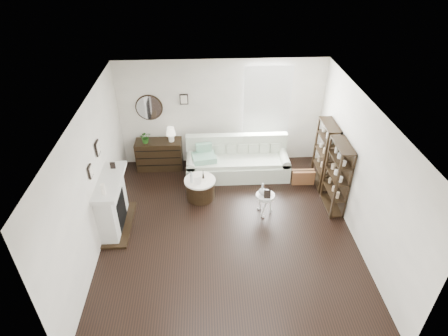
{
  "coord_description": "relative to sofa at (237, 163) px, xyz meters",
  "views": [
    {
      "loc": [
        -0.39,
        -5.66,
        5.32
      ],
      "look_at": [
        -0.04,
        0.8,
        1.02
      ],
      "focal_mm": 30.0,
      "sensor_mm": 36.0,
      "label": 1
    }
  ],
  "objects": [
    {
      "name": "eiffel_drum",
      "position": [
        -0.84,
        -0.87,
        0.27
      ],
      "size": [
        0.15,
        0.15,
        0.21
      ],
      "primitive_type": null,
      "rotation": [
        0.0,
        0.0,
        -0.27
      ],
      "color": "black",
      "rests_on": "drum_table"
    },
    {
      "name": "flask_ped",
      "position": [
        0.4,
        -1.53,
        0.31
      ],
      "size": [
        0.15,
        0.15,
        0.28
      ],
      "primitive_type": null,
      "color": "silver",
      "rests_on": "pedestal_table"
    },
    {
      "name": "suitcase",
      "position": [
        1.54,
        -0.5,
        -0.14
      ],
      "size": [
        0.54,
        0.19,
        0.36
      ],
      "primitive_type": "cube",
      "rotation": [
        0.0,
        0.0,
        -0.01
      ],
      "color": "brown",
      "rests_on": "ground"
    },
    {
      "name": "dresser",
      "position": [
        -1.94,
        0.39,
        0.06
      ],
      "size": [
        1.14,
        0.49,
        0.76
      ],
      "color": "black",
      "rests_on": "ground"
    },
    {
      "name": "room",
      "position": [
        0.38,
        0.62,
        1.28
      ],
      "size": [
        5.5,
        5.5,
        5.5
      ],
      "color": "black",
      "rests_on": "ground"
    },
    {
      "name": "shelf_unit_near",
      "position": [
        1.98,
        -1.43,
        0.48
      ],
      "size": [
        0.3,
        0.8,
        1.6
      ],
      "color": "black",
      "rests_on": "ground"
    },
    {
      "name": "sofa",
      "position": [
        0.0,
        0.0,
        0.0
      ],
      "size": [
        2.49,
        0.86,
        0.97
      ],
      "color": "beige",
      "rests_on": "ground"
    },
    {
      "name": "card_frame_ped",
      "position": [
        0.48,
        -1.65,
        0.27
      ],
      "size": [
        0.14,
        0.06,
        0.19
      ],
      "primitive_type": "cube",
      "rotation": [
        -0.21,
        0.0,
        -0.07
      ],
      "color": "black",
      "rests_on": "pedestal_table"
    },
    {
      "name": "bottle_drum",
      "position": [
        -1.09,
        -1.0,
        0.31
      ],
      "size": [
        0.07,
        0.07,
        0.28
      ],
      "primitive_type": "cylinder",
      "color": "silver",
      "rests_on": "drum_table"
    },
    {
      "name": "card_frame_drum",
      "position": [
        -0.96,
        -1.1,
        0.26
      ],
      "size": [
        0.14,
        0.09,
        0.18
      ],
      "primitive_type": "cube",
      "rotation": [
        -0.21,
        0.0,
        0.31
      ],
      "color": "white",
      "rests_on": "drum_table"
    },
    {
      "name": "potted_plant",
      "position": [
        -2.22,
        0.35,
        0.59
      ],
      "size": [
        0.31,
        0.28,
        0.3
      ],
      "primitive_type": "imported",
      "rotation": [
        0.0,
        0.0,
        0.2
      ],
      "color": "#205317",
      "rests_on": "dresser"
    },
    {
      "name": "shelf_unit_far",
      "position": [
        1.98,
        -0.53,
        0.48
      ],
      "size": [
        0.3,
        0.8,
        1.6
      ],
      "color": "black",
      "rests_on": "ground"
    },
    {
      "name": "fireplace",
      "position": [
        -2.67,
        -1.78,
        0.22
      ],
      "size": [
        0.5,
        1.4,
        1.84
      ],
      "color": "silver",
      "rests_on": "ground"
    },
    {
      "name": "quilt",
      "position": [
        -0.81,
        -0.12,
        0.25
      ],
      "size": [
        0.62,
        0.54,
        0.14
      ],
      "primitive_type": "cube",
      "rotation": [
        0.0,
        0.0,
        0.18
      ],
      "color": "#227C56",
      "rests_on": "sofa"
    },
    {
      "name": "drum_table",
      "position": [
        -0.92,
        -0.92,
        -0.07
      ],
      "size": [
        0.7,
        0.7,
        0.49
      ],
      "rotation": [
        0.0,
        0.0,
        0.12
      ],
      "color": "black",
      "rests_on": "ground"
    },
    {
      "name": "pedestal_table",
      "position": [
        0.47,
        -1.55,
        0.13
      ],
      "size": [
        0.41,
        0.41,
        0.49
      ],
      "rotation": [
        0.0,
        0.0,
        -0.23
      ],
      "color": "white",
      "rests_on": "ground"
    },
    {
      "name": "eiffel_ped",
      "position": [
        0.55,
        -1.52,
        0.25
      ],
      "size": [
        0.11,
        0.11,
        0.16
      ],
      "primitive_type": null,
      "rotation": [
        0.0,
        0.0,
        0.15
      ],
      "color": "black",
      "rests_on": "pedestal_table"
    },
    {
      "name": "table_lamp",
      "position": [
        -1.61,
        0.39,
        0.63
      ],
      "size": [
        0.3,
        0.3,
        0.38
      ],
      "primitive_type": null,
      "rotation": [
        0.0,
        0.0,
        0.29
      ],
      "color": "beige",
      "rests_on": "dresser"
    }
  ]
}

